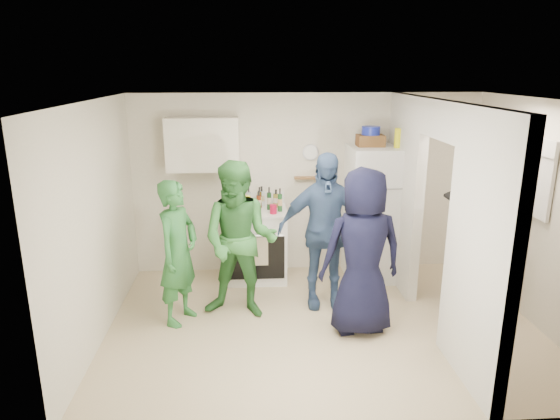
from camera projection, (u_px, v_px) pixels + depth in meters
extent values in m
plane|color=tan|center=(322.00, 324.00, 5.68)|extent=(4.80, 4.80, 0.00)
plane|color=silver|center=(306.00, 184.00, 6.97)|extent=(4.80, 0.00, 4.80)
plane|color=silver|center=(360.00, 286.00, 3.71)|extent=(4.80, 0.00, 4.80)
plane|color=silver|center=(96.00, 224.00, 5.19)|extent=(0.00, 3.40, 3.40)
plane|color=silver|center=(541.00, 215.00, 5.49)|extent=(0.00, 3.40, 3.40)
plane|color=white|center=(328.00, 100.00, 5.00)|extent=(4.80, 4.80, 0.00)
cube|color=silver|center=(404.00, 193.00, 6.47)|extent=(0.12, 1.20, 2.50)
cube|color=silver|center=(480.00, 253.00, 4.36)|extent=(0.12, 1.20, 2.50)
cube|color=silver|center=(443.00, 120.00, 5.13)|extent=(0.12, 1.00, 0.40)
cube|color=white|center=(257.00, 244.00, 6.82)|extent=(0.82, 0.69, 0.98)
cube|color=silver|center=(203.00, 144.00, 6.55)|extent=(0.95, 0.34, 0.70)
cube|color=white|center=(375.00, 213.00, 6.77)|extent=(0.75, 0.73, 1.82)
cube|color=brown|center=(370.00, 141.00, 6.55)|extent=(0.35, 0.25, 0.15)
cylinder|color=#162299|center=(371.00, 131.00, 6.51)|extent=(0.24, 0.24, 0.11)
cylinder|color=#FFFE15|center=(398.00, 138.00, 6.41)|extent=(0.09, 0.09, 0.25)
cylinder|color=white|center=(311.00, 152.00, 6.83)|extent=(0.22, 0.02, 0.22)
cube|color=olive|center=(307.00, 178.00, 6.90)|extent=(0.35, 0.08, 0.03)
cube|color=black|center=(534.00, 176.00, 5.57)|extent=(0.03, 0.70, 0.80)
cube|color=white|center=(533.00, 176.00, 5.57)|extent=(0.04, 0.76, 0.86)
cube|color=white|center=(535.00, 145.00, 5.47)|extent=(0.04, 0.82, 0.18)
cylinder|color=#FFF915|center=(247.00, 205.00, 6.43)|extent=(0.09, 0.09, 0.25)
cylinder|color=#A90B2D|center=(273.00, 209.00, 6.49)|extent=(0.09, 0.09, 0.12)
imported|color=#2E722D|center=(178.00, 253.00, 5.56)|extent=(0.62, 0.72, 1.65)
imported|color=#387B36|center=(240.00, 241.00, 5.67)|extent=(1.03, 0.89, 1.84)
imported|color=#374A79|center=(324.00, 231.00, 5.94)|extent=(1.11, 0.46, 1.89)
imported|color=black|center=(362.00, 252.00, 5.32)|extent=(0.96, 0.68, 1.84)
imported|color=black|center=(465.00, 246.00, 5.87)|extent=(0.90, 1.17, 1.59)
cylinder|color=maroon|center=(234.00, 198.00, 6.73)|extent=(0.07, 0.07, 0.28)
cylinder|color=#1A4E33|center=(243.00, 202.00, 6.57)|extent=(0.07, 0.07, 0.27)
cylinder|color=#AEBABD|center=(249.00, 197.00, 6.80)|extent=(0.06, 0.06, 0.27)
cylinder|color=maroon|center=(259.00, 201.00, 6.61)|extent=(0.06, 0.06, 0.28)
cylinder|color=#B4BFC8|center=(262.00, 196.00, 6.84)|extent=(0.07, 0.07, 0.27)
cylinder|color=#133418|center=(269.00, 198.00, 6.65)|extent=(0.06, 0.06, 0.31)
cylinder|color=olive|center=(276.00, 198.00, 6.78)|extent=(0.08, 0.08, 0.25)
cylinder|color=#969AA0|center=(232.00, 201.00, 6.50)|extent=(0.07, 0.07, 0.32)
cylinder|color=#4F3F0D|center=(260.00, 197.00, 6.76)|extent=(0.06, 0.06, 0.28)
cylinder|color=#1A4D20|center=(280.00, 200.00, 6.57)|extent=(0.06, 0.06, 0.31)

